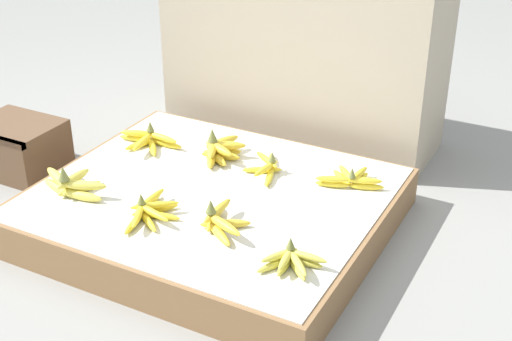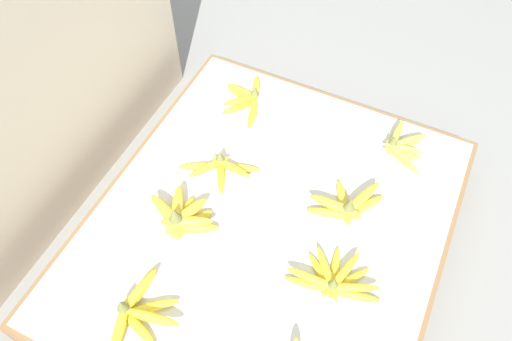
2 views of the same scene
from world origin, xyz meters
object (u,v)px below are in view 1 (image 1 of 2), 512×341
(banana_bunch_front_left, at_px, (71,184))
(banana_bunch_middle_left, at_px, (149,140))
(banana_bunch_front_right, at_px, (291,260))
(banana_bunch_middle_midleft, at_px, (219,150))
(banana_bunch_middle_right, at_px, (350,179))
(banana_bunch_middle_midright, at_px, (267,166))
(banana_bunch_front_midright, at_px, (219,221))
(banana_bunch_front_midleft, at_px, (149,211))
(wooden_crate, at_px, (18,147))

(banana_bunch_front_left, xyz_separation_m, banana_bunch_middle_left, (0.02, 0.41, -0.01))
(banana_bunch_front_right, height_order, banana_bunch_middle_midleft, banana_bunch_middle_midleft)
(banana_bunch_middle_left, xyz_separation_m, banana_bunch_middle_right, (0.78, 0.07, -0.00))
(banana_bunch_middle_left, distance_m, banana_bunch_middle_midright, 0.49)
(banana_bunch_middle_right, bearing_deg, banana_bunch_middle_midright, -170.55)
(banana_bunch_middle_left, bearing_deg, banana_bunch_front_midright, -35.38)
(banana_bunch_front_left, height_order, banana_bunch_front_midright, banana_bunch_front_left)
(banana_bunch_middle_left, bearing_deg, banana_bunch_middle_right, 5.05)
(banana_bunch_front_midright, height_order, banana_bunch_front_right, banana_bunch_front_midright)
(banana_bunch_front_left, xyz_separation_m, banana_bunch_front_midleft, (0.31, -0.01, -0.01))
(banana_bunch_front_left, bearing_deg, banana_bunch_front_right, -2.91)
(banana_bunch_front_right, height_order, banana_bunch_middle_right, same)
(banana_bunch_front_midright, bearing_deg, banana_bunch_front_right, -16.00)
(banana_bunch_front_midleft, relative_size, banana_bunch_front_right, 1.47)
(wooden_crate, relative_size, banana_bunch_middle_midleft, 1.43)
(banana_bunch_front_midright, distance_m, banana_bunch_middle_right, 0.51)
(banana_bunch_front_midleft, bearing_deg, banana_bunch_front_right, -4.07)
(banana_bunch_front_left, distance_m, banana_bunch_front_midright, 0.55)
(banana_bunch_front_midleft, bearing_deg, banana_bunch_front_midright, 10.86)
(wooden_crate, xyz_separation_m, banana_bunch_middle_midleft, (0.78, 0.21, 0.07))
(banana_bunch_front_midright, bearing_deg, banana_bunch_middle_midleft, 120.59)
(wooden_crate, xyz_separation_m, banana_bunch_middle_midright, (0.99, 0.20, 0.06))
(banana_bunch_middle_right, bearing_deg, banana_bunch_middle_midleft, -176.21)
(banana_bunch_front_midright, height_order, banana_bunch_middle_midright, banana_bunch_front_midright)
(banana_bunch_middle_right, bearing_deg, banana_bunch_middle_left, -174.95)
(banana_bunch_front_left, xyz_separation_m, banana_bunch_front_right, (0.82, -0.04, -0.01))
(banana_bunch_front_midright, height_order, banana_bunch_middle_left, banana_bunch_front_midright)
(banana_bunch_front_midleft, height_order, banana_bunch_middle_midright, banana_bunch_middle_midright)
(banana_bunch_front_midleft, bearing_deg, banana_bunch_middle_right, 45.31)
(banana_bunch_front_midright, relative_size, banana_bunch_middle_midright, 0.84)
(banana_bunch_front_midright, bearing_deg, banana_bunch_middle_midright, 95.33)
(banana_bunch_middle_midright, bearing_deg, banana_bunch_front_left, -139.46)
(banana_bunch_middle_midright, height_order, banana_bunch_middle_right, banana_bunch_middle_midright)
(wooden_crate, xyz_separation_m, banana_bunch_front_midleft, (0.80, -0.24, 0.06))
(banana_bunch_front_right, xyz_separation_m, banana_bunch_middle_right, (-0.03, 0.52, 0.00))
(banana_bunch_middle_left, xyz_separation_m, banana_bunch_middle_midleft, (0.28, 0.04, 0.01))
(wooden_crate, bearing_deg, banana_bunch_middle_left, 19.66)
(banana_bunch_front_left, distance_m, banana_bunch_middle_midright, 0.67)
(banana_bunch_middle_right, bearing_deg, banana_bunch_front_midleft, -134.69)
(banana_bunch_front_midright, distance_m, banana_bunch_middle_midleft, 0.48)
(banana_bunch_middle_left, bearing_deg, banana_bunch_front_right, -29.39)
(banana_bunch_front_midleft, xyz_separation_m, banana_bunch_front_midright, (0.23, 0.04, 0.01))
(banana_bunch_front_right, xyz_separation_m, banana_bunch_middle_left, (-0.81, 0.45, 0.00))
(banana_bunch_front_right, distance_m, banana_bunch_middle_left, 0.93)
(wooden_crate, height_order, banana_bunch_middle_midleft, banana_bunch_middle_midleft)
(banana_bunch_front_midleft, relative_size, banana_bunch_middle_right, 1.14)
(banana_bunch_middle_midright, bearing_deg, wooden_crate, -168.64)
(banana_bunch_middle_midleft, bearing_deg, banana_bunch_front_right, -43.20)
(banana_bunch_front_midright, xyz_separation_m, banana_bunch_middle_right, (0.25, 0.44, -0.00))
(banana_bunch_front_right, bearing_deg, banana_bunch_front_midright, 164.00)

